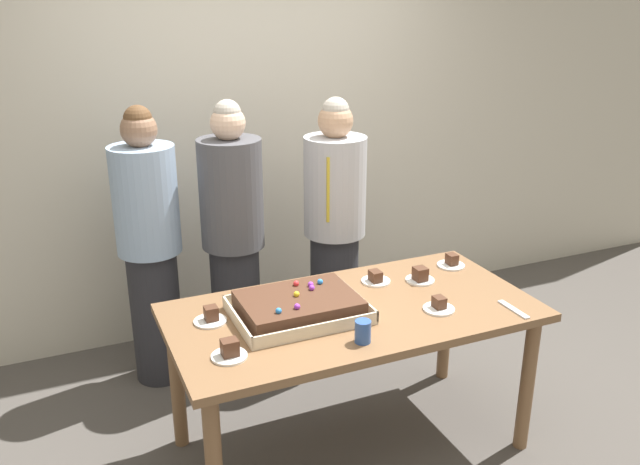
# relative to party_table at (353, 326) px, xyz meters

# --- Properties ---
(ground_plane) EXTENTS (12.00, 12.00, 0.00)m
(ground_plane) POSITION_rel_party_table_xyz_m (0.00, 0.00, -0.68)
(ground_plane) COLOR #4C4742
(interior_back_panel) EXTENTS (8.00, 0.12, 3.00)m
(interior_back_panel) POSITION_rel_party_table_xyz_m (0.00, 1.60, 0.82)
(interior_back_panel) COLOR beige
(interior_back_panel) RESTS_ON ground_plane
(party_table) EXTENTS (1.74, 0.87, 0.77)m
(party_table) POSITION_rel_party_table_xyz_m (0.00, 0.00, 0.00)
(party_table) COLOR brown
(party_table) RESTS_ON ground_plane
(sheet_cake) EXTENTS (0.60, 0.45, 0.12)m
(sheet_cake) POSITION_rel_party_table_xyz_m (-0.26, 0.04, 0.14)
(sheet_cake) COLOR beige
(sheet_cake) RESTS_ON party_table
(plated_slice_near_left) EXTENTS (0.15, 0.15, 0.07)m
(plated_slice_near_left) POSITION_rel_party_table_xyz_m (0.24, 0.23, 0.11)
(plated_slice_near_left) COLOR white
(plated_slice_near_left) RESTS_ON party_table
(plated_slice_near_right) EXTENTS (0.15, 0.15, 0.08)m
(plated_slice_near_right) POSITION_rel_party_table_xyz_m (0.46, 0.15, 0.12)
(plated_slice_near_right) COLOR white
(plated_slice_near_right) RESTS_ON party_table
(plated_slice_far_left) EXTENTS (0.15, 0.15, 0.07)m
(plated_slice_far_left) POSITION_rel_party_table_xyz_m (0.72, 0.25, 0.11)
(plated_slice_far_left) COLOR white
(plated_slice_far_left) RESTS_ON party_table
(plated_slice_far_right) EXTENTS (0.15, 0.15, 0.08)m
(plated_slice_far_right) POSITION_rel_party_table_xyz_m (-0.66, -0.19, 0.12)
(plated_slice_far_right) COLOR white
(plated_slice_far_right) RESTS_ON party_table
(plated_slice_center_front) EXTENTS (0.15, 0.15, 0.07)m
(plated_slice_center_front) POSITION_rel_party_table_xyz_m (-0.65, 0.14, 0.12)
(plated_slice_center_front) COLOR white
(plated_slice_center_front) RESTS_ON party_table
(plated_slice_center_back) EXTENTS (0.15, 0.15, 0.06)m
(plated_slice_center_back) POSITION_rel_party_table_xyz_m (0.37, -0.17, 0.11)
(plated_slice_center_back) COLOR white
(plated_slice_center_back) RESTS_ON party_table
(drink_cup_nearest) EXTENTS (0.07, 0.07, 0.10)m
(drink_cup_nearest) POSITION_rel_party_table_xyz_m (-0.10, -0.30, 0.14)
(drink_cup_nearest) COLOR #2D5199
(drink_cup_nearest) RESTS_ON party_table
(cake_server_utensil) EXTENTS (0.03, 0.20, 0.01)m
(cake_server_utensil) POSITION_rel_party_table_xyz_m (0.69, -0.32, 0.10)
(cake_server_utensil) COLOR silver
(cake_server_utensil) RESTS_ON party_table
(person_serving_front) EXTENTS (0.36, 0.36, 1.65)m
(person_serving_front) POSITION_rel_party_table_xyz_m (-0.31, 0.93, 0.17)
(person_serving_front) COLOR #28282D
(person_serving_front) RESTS_ON ground_plane
(person_green_shirt_behind) EXTENTS (0.36, 0.36, 1.63)m
(person_green_shirt_behind) POSITION_rel_party_table_xyz_m (-0.76, 1.05, 0.16)
(person_green_shirt_behind) COLOR #28282D
(person_green_shirt_behind) RESTS_ON ground_plane
(person_striped_tie_right) EXTENTS (0.37, 0.37, 1.63)m
(person_striped_tie_right) POSITION_rel_party_table_xyz_m (0.31, 0.87, 0.16)
(person_striped_tie_right) COLOR #28282D
(person_striped_tie_right) RESTS_ON ground_plane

